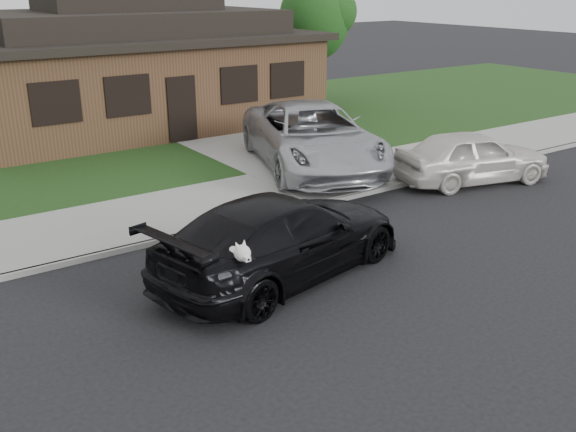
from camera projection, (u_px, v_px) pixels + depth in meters
ground at (256, 307)px, 10.82m from camera, size 120.00×120.00×0.00m
sidewalk at (140, 219)px, 14.66m from camera, size 60.00×3.00×0.12m
curb at (168, 239)px, 13.50m from camera, size 60.00×0.12×0.12m
lawn at (45, 148)px, 20.84m from camera, size 60.00×13.00×0.13m
driveway at (250, 141)px, 21.72m from camera, size 4.50×13.00×0.14m
sedan at (282, 237)px, 11.73m from camera, size 5.64×3.25×1.54m
minivan at (313, 137)px, 18.09m from camera, size 4.99×7.08×1.79m
white_compact at (472, 156)px, 17.27m from camera, size 4.53×2.71×1.44m
recycling_bin at (316, 162)px, 17.01m from camera, size 0.67×0.71×1.07m
house at (133, 68)px, 23.80m from camera, size 12.60×8.60×4.65m
tree_1 at (318, 17)px, 27.13m from camera, size 3.15×3.00×5.25m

